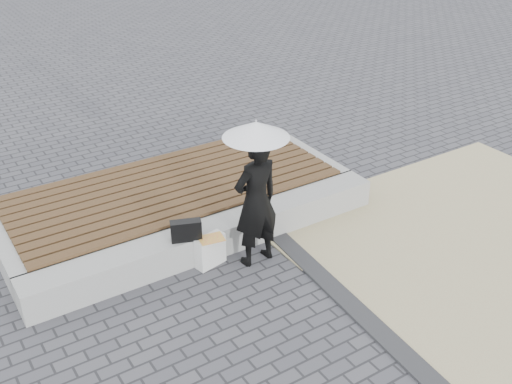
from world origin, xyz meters
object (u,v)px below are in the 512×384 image
seating_ledge (214,237)px  canvas_tote (210,251)px  handbag (186,231)px  woman (256,201)px  parasol (256,130)px

seating_ledge → canvas_tote: canvas_tote is taller
handbag → canvas_tote: (0.26, -0.12, -0.33)m
woman → parasol: 0.95m
handbag → seating_ledge: bearing=38.8°
handbag → canvas_tote: size_ratio=0.92×
seating_ledge → parasol: 1.73m
seating_ledge → handbag: size_ratio=13.18×
parasol → woman: bearing=0.0°
handbag → canvas_tote: handbag is taller
seating_ledge → woman: (0.34, -0.50, 0.67)m
parasol → canvas_tote: 1.71m
woman → handbag: bearing=-28.5°
seating_ledge → handbag: bearing=-161.9°
seating_ledge → handbag: handbag is taller
parasol → handbag: 1.55m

